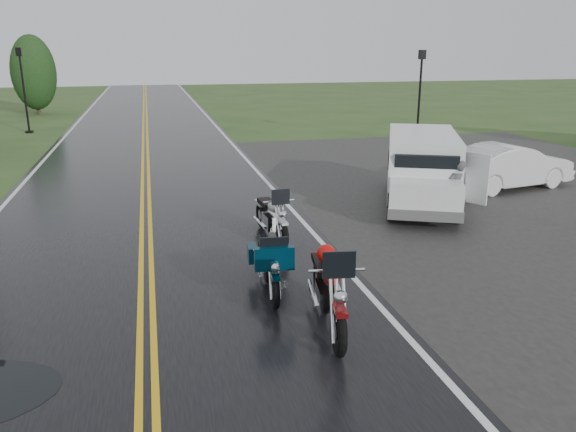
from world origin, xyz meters
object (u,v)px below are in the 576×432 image
object	(u,v)px
motorcycle_teal	(275,277)
motorcycle_red	(339,311)
sedan_white	(509,167)
person_at_van	(457,192)
motorcycle_silver	(282,223)
lamp_post_far_right	(419,97)
lamp_post_far_left	(24,91)
van_white	(393,182)

from	to	relation	value
motorcycle_teal	motorcycle_red	bearing A→B (deg)	-66.92
sedan_white	person_at_van	bearing A→B (deg)	118.99
motorcycle_red	motorcycle_silver	bearing A→B (deg)	95.89
motorcycle_teal	motorcycle_silver	world-z (taller)	motorcycle_silver
lamp_post_far_right	lamp_post_far_left	bearing A→B (deg)	156.15
motorcycle_red	lamp_post_far_right	size ratio (longest dim) A/B	0.60
lamp_post_far_right	motorcycle_silver	bearing A→B (deg)	-126.75
motorcycle_red	motorcycle_silver	world-z (taller)	motorcycle_red
van_white	sedan_white	size ratio (longest dim) A/B	1.23
motorcycle_silver	person_at_van	world-z (taller)	person_at_van
van_white	lamp_post_far_right	size ratio (longest dim) A/B	1.22
lamp_post_far_right	person_at_van	bearing A→B (deg)	-111.83
person_at_van	motorcycle_silver	bearing A→B (deg)	9.87
motorcycle_silver	lamp_post_far_left	distance (m)	21.94
van_white	lamp_post_far_left	size ratio (longest dim) A/B	1.19
motorcycle_teal	person_at_van	distance (m)	6.57
lamp_post_far_left	motorcycle_silver	bearing A→B (deg)	-66.83
lamp_post_far_left	lamp_post_far_right	xyz separation A→B (m)	(17.77, -7.86, -0.05)
lamp_post_far_right	sedan_white	bearing A→B (deg)	-97.34
motorcycle_red	van_white	xyz separation A→B (m)	(3.42, 5.92, 0.26)
sedan_white	motorcycle_teal	bearing A→B (deg)	116.01
person_at_van	lamp_post_far_right	distance (m)	12.22
motorcycle_red	lamp_post_far_right	distance (m)	19.16
motorcycle_silver	lamp_post_far_right	bearing A→B (deg)	48.59
sedan_white	lamp_post_far_right	distance (m)	8.63
motorcycle_silver	van_white	size ratio (longest dim) A/B	0.43
motorcycle_silver	van_white	xyz separation A→B (m)	(3.20, 1.53, 0.35)
motorcycle_silver	lamp_post_far_left	bearing A→B (deg)	108.51
sedan_white	lamp_post_far_left	size ratio (longest dim) A/B	0.97
person_at_van	lamp_post_far_right	world-z (taller)	lamp_post_far_right
motorcycle_teal	van_white	xyz separation A→B (m)	(3.96, 4.27, 0.39)
motorcycle_teal	sedan_white	xyz separation A→B (m)	(8.84, 6.56, 0.07)
motorcycle_silver	lamp_post_far_right	size ratio (longest dim) A/B	0.52
van_white	person_at_van	xyz separation A→B (m)	(1.45, -0.54, -0.21)
motorcycle_teal	person_at_van	world-z (taller)	person_at_van
motorcycle_silver	sedan_white	distance (m)	8.93
motorcycle_red	person_at_van	bearing A→B (deg)	56.67
lamp_post_far_left	lamp_post_far_right	distance (m)	19.43
sedan_white	lamp_post_far_right	xyz separation A→B (m)	(1.09, 8.44, 1.40)
van_white	sedan_white	bearing A→B (deg)	49.06
motorcycle_silver	lamp_post_far_left	size ratio (longest dim) A/B	0.51
lamp_post_far_left	lamp_post_far_right	world-z (taller)	lamp_post_far_left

